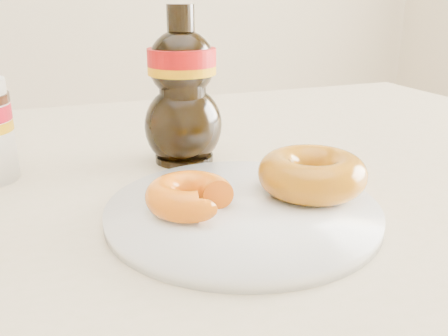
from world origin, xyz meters
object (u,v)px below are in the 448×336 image
object	(u,v)px
dining_table	(154,240)
donut_bitten	(190,195)
donut_whole	(312,173)
syrup_bottle	(182,86)
plate	(243,211)

from	to	relation	value
dining_table	donut_bitten	distance (m)	0.17
donut_bitten	donut_whole	distance (m)	0.13
donut_bitten	donut_whole	xyz separation A→B (m)	(0.13, -0.00, 0.01)
dining_table	syrup_bottle	xyz separation A→B (m)	(0.06, 0.05, 0.18)
plate	donut_bitten	world-z (taller)	donut_bitten
syrup_bottle	dining_table	bearing A→B (deg)	-140.25
plate	syrup_bottle	world-z (taller)	syrup_bottle
dining_table	donut_whole	xyz separation A→B (m)	(0.14, -0.14, 0.12)
dining_table	syrup_bottle	world-z (taller)	syrup_bottle
dining_table	donut_whole	size ratio (longest dim) A/B	12.49
dining_table	donut_whole	bearing A→B (deg)	-44.48
dining_table	plate	xyz separation A→B (m)	(0.06, -0.14, 0.09)
donut_bitten	syrup_bottle	xyz separation A→B (m)	(0.05, 0.18, 0.07)
donut_bitten	syrup_bottle	world-z (taller)	syrup_bottle
dining_table	plate	bearing A→B (deg)	-67.79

